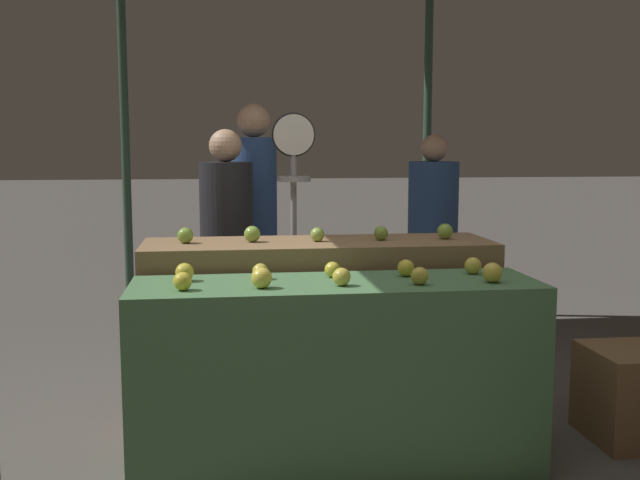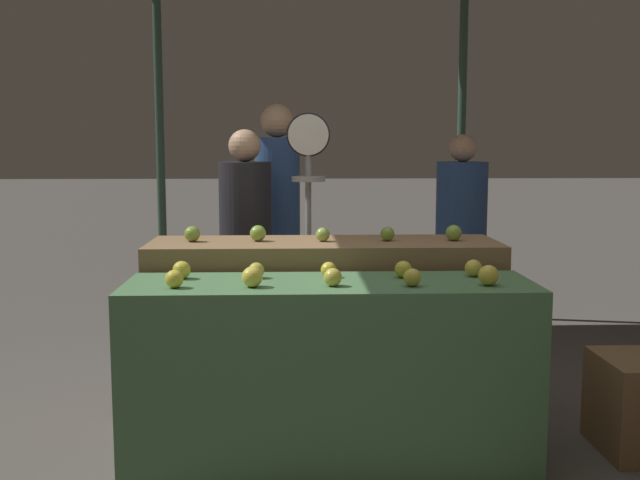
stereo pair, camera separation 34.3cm
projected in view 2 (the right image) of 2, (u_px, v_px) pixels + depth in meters
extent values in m
plane|color=#59544F|center=(330.00, 468.00, 3.42)|extent=(60.00, 60.00, 0.00)
cylinder|color=#33513D|center=(161.00, 160.00, 6.20)|extent=(0.07, 0.07, 2.70)
cylinder|color=#33513D|center=(461.00, 159.00, 6.30)|extent=(0.07, 0.07, 2.70)
cube|color=#4C7A4C|center=(330.00, 377.00, 3.37)|extent=(1.81, 0.55, 0.86)
cube|color=olive|center=(324.00, 332.00, 3.95)|extent=(1.81, 0.55, 0.97)
sphere|color=gold|center=(174.00, 279.00, 3.17)|extent=(0.08, 0.08, 0.08)
sphere|color=yellow|center=(252.00, 277.00, 3.18)|extent=(0.09, 0.09, 0.09)
sphere|color=gold|center=(333.00, 277.00, 3.21)|extent=(0.08, 0.08, 0.08)
sphere|color=gold|center=(412.00, 277.00, 3.20)|extent=(0.08, 0.08, 0.08)
sphere|color=yellow|center=(488.00, 275.00, 3.22)|extent=(0.09, 0.09, 0.09)
sphere|color=gold|center=(182.00, 270.00, 3.38)|extent=(0.08, 0.08, 0.08)
sphere|color=gold|center=(256.00, 270.00, 3.40)|extent=(0.07, 0.07, 0.07)
sphere|color=gold|center=(328.00, 270.00, 3.42)|extent=(0.07, 0.07, 0.07)
sphere|color=gold|center=(403.00, 269.00, 3.41)|extent=(0.08, 0.08, 0.08)
sphere|color=yellow|center=(473.00, 268.00, 3.44)|extent=(0.08, 0.08, 0.08)
sphere|color=#7AA338|center=(192.00, 234.00, 3.87)|extent=(0.08, 0.08, 0.08)
sphere|color=#84AD3D|center=(258.00, 233.00, 3.88)|extent=(0.08, 0.08, 0.08)
sphere|color=#8EB247|center=(323.00, 234.00, 3.88)|extent=(0.07, 0.07, 0.07)
sphere|color=#7AA338|center=(387.00, 234.00, 3.89)|extent=(0.07, 0.07, 0.07)
sphere|color=#84AD3D|center=(454.00, 233.00, 3.91)|extent=(0.08, 0.08, 0.08)
cylinder|color=#99999E|center=(308.00, 260.00, 4.53)|extent=(0.04, 0.04, 1.55)
cylinder|color=black|center=(308.00, 135.00, 4.43)|extent=(0.26, 0.01, 0.26)
cylinder|color=silver|center=(308.00, 135.00, 4.41)|extent=(0.24, 0.02, 0.24)
cylinder|color=#99999E|center=(308.00, 167.00, 4.44)|extent=(0.01, 0.01, 0.14)
cylinder|color=#99999E|center=(308.00, 179.00, 4.45)|extent=(0.20, 0.20, 0.03)
cube|color=#2D2D38|center=(247.00, 315.00, 4.88)|extent=(0.29, 0.23, 0.73)
cylinder|color=#232328|center=(245.00, 211.00, 4.80)|extent=(0.44, 0.44, 0.63)
sphere|color=tan|center=(245.00, 146.00, 4.74)|extent=(0.21, 0.21, 0.21)
cube|color=#2D2D38|center=(459.00, 293.00, 5.66)|extent=(0.33, 0.29, 0.72)
cylinder|color=#2D4C84|center=(462.00, 204.00, 5.57)|extent=(0.52, 0.52, 0.63)
sphere|color=tan|center=(463.00, 148.00, 5.52)|extent=(0.20, 0.20, 0.20)
cube|color=#2D2D38|center=(278.00, 296.00, 5.31)|extent=(0.27, 0.22, 0.81)
cylinder|color=#2D4C84|center=(277.00, 189.00, 5.21)|extent=(0.41, 0.41, 0.71)
sphere|color=tan|center=(277.00, 121.00, 5.15)|extent=(0.23, 0.23, 0.23)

